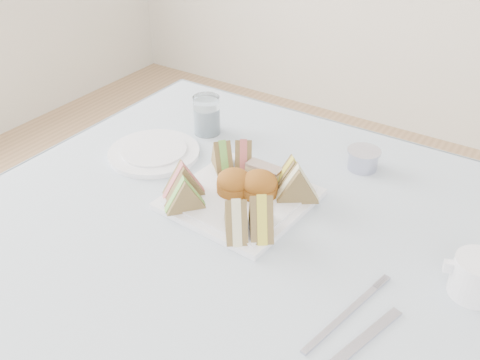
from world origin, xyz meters
The scene contains 19 objects.
tablecloth centered at (0.00, 0.00, 0.74)m, with size 1.02×1.02×0.01m, color #A8B6C9.
serving_plate centered at (-0.04, 0.10, 0.75)m, with size 0.25×0.25×0.01m, color white.
sandwich_fl_a centered at (-0.13, 0.04, 0.79)m, with size 0.08×0.04×0.07m, color brown, non-canonical shape.
sandwich_fl_b centered at (-0.10, 0.01, 0.79)m, with size 0.08×0.04×0.07m, color brown, non-canonical shape.
sandwich_fr_a centered at (0.05, 0.03, 0.80)m, with size 0.08×0.04×0.08m, color brown, non-canonical shape.
sandwich_fr_b centered at (0.02, 0.00, 0.79)m, with size 0.08×0.04×0.07m, color brown, non-canonical shape.
sandwich_bl_a centered at (-0.12, 0.16, 0.79)m, with size 0.08×0.04×0.07m, color brown, non-canonical shape.
sandwich_bl_b centered at (-0.09, 0.19, 0.79)m, with size 0.07×0.03×0.07m, color brown, non-canonical shape.
sandwich_br_a centered at (0.06, 0.15, 0.79)m, with size 0.08×0.04×0.07m, color brown, non-canonical shape.
sandwich_br_b centered at (0.03, 0.18, 0.79)m, with size 0.07×0.03×0.07m, color brown, non-canonical shape.
scone_left centered at (-0.05, 0.10, 0.78)m, with size 0.07×0.07×0.05m, color #AA641C.
scone_right centered at (-0.01, 0.12, 0.78)m, with size 0.07×0.07×0.05m, color #AA641C.
pastry_slice centered at (-0.03, 0.17, 0.78)m, with size 0.07×0.03×0.03m, color beige.
side_plate centered at (-0.29, 0.14, 0.75)m, with size 0.20×0.20×0.01m, color white.
water_glass centered at (-0.26, 0.29, 0.79)m, with size 0.06×0.06×0.09m, color white.
tea_strainer centered at (0.11, 0.34, 0.77)m, with size 0.07×0.07×0.04m, color #AAA9C1.
knife centered at (0.29, -0.11, 0.75)m, with size 0.02×0.20×0.00m, color #AAA9C1.
fork centered at (0.25, -0.07, 0.75)m, with size 0.01×0.18×0.00m, color #AAA9C1.
creamer_jug centered at (0.40, 0.09, 0.78)m, with size 0.08×0.08×0.07m, color white.
Camera 1 is at (0.43, -0.61, 1.35)m, focal length 40.00 mm.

